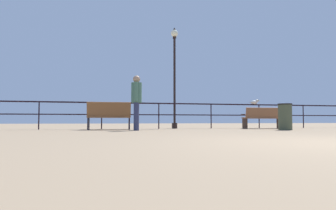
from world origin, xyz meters
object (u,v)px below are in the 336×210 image
at_px(bench_near_left, 109,115).
at_px(trash_bin, 285,117).
at_px(bench_near_right, 263,117).
at_px(person_by_bench, 136,99).
at_px(seagull_on_rail, 255,102).
at_px(lamppost_center, 174,68).

xyz_separation_m(bench_near_left, trash_bin, (5.77, -1.75, -0.06)).
relative_size(bench_near_right, trash_bin, 1.81).
bearing_deg(person_by_bench, seagull_on_rail, 19.35).
height_order(lamppost_center, seagull_on_rail, lamppost_center).
relative_size(lamppost_center, seagull_on_rail, 9.44).
xyz_separation_m(lamppost_center, seagull_on_rail, (3.46, -0.21, -1.35)).
height_order(lamppost_center, person_by_bench, lamppost_center).
distance_m(bench_near_left, person_by_bench, 1.43).
distance_m(bench_near_right, lamppost_center, 4.05).
bearing_deg(bench_near_left, trash_bin, -16.87).
height_order(bench_near_right, lamppost_center, lamppost_center).
xyz_separation_m(person_by_bench, seagull_on_rail, (5.29, 1.86, 0.09)).
height_order(person_by_bench, seagull_on_rail, person_by_bench).
distance_m(lamppost_center, person_by_bench, 3.12).
xyz_separation_m(seagull_on_rail, trash_bin, (-0.33, -2.54, -0.66)).
distance_m(person_by_bench, seagull_on_rail, 5.61).
height_order(bench_near_left, person_by_bench, person_by_bench).
height_order(bench_near_left, seagull_on_rail, seagull_on_rail).
xyz_separation_m(bench_near_left, person_by_bench, (0.81, -1.07, 0.51)).
bearing_deg(trash_bin, person_by_bench, 172.18).
bearing_deg(lamppost_center, bench_near_right, -16.17).
bearing_deg(lamppost_center, seagull_on_rail, -3.53).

